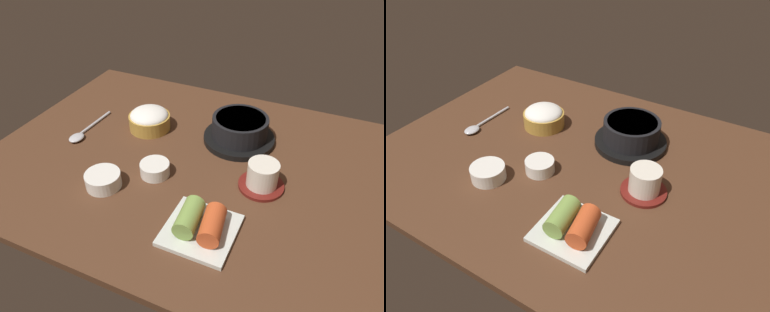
% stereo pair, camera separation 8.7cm
% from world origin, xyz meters
% --- Properties ---
extents(dining_table, '(1.00, 0.76, 0.02)m').
position_xyz_m(dining_table, '(0.00, 0.00, 0.01)').
color(dining_table, '#4C2D1C').
rests_on(dining_table, ground).
extents(stone_pot, '(0.19, 0.19, 0.07)m').
position_xyz_m(stone_pot, '(0.09, 0.13, 0.05)').
color(stone_pot, black).
rests_on(stone_pot, dining_table).
extents(rice_bowl, '(0.12, 0.12, 0.06)m').
position_xyz_m(rice_bowl, '(-0.16, 0.09, 0.05)').
color(rice_bowl, '#B78C38').
rests_on(rice_bowl, dining_table).
extents(tea_cup_with_saucer, '(0.10, 0.10, 0.07)m').
position_xyz_m(tea_cup_with_saucer, '(0.20, -0.03, 0.05)').
color(tea_cup_with_saucer, maroon).
rests_on(tea_cup_with_saucer, dining_table).
extents(banchan_cup_center, '(0.07, 0.07, 0.03)m').
position_xyz_m(banchan_cup_center, '(-0.05, -0.09, 0.04)').
color(banchan_cup_center, white).
rests_on(banchan_cup_center, dining_table).
extents(kimchi_plate, '(0.14, 0.14, 0.05)m').
position_xyz_m(kimchi_plate, '(0.12, -0.21, 0.04)').
color(kimchi_plate, silver).
rests_on(kimchi_plate, dining_table).
extents(side_bowl_near, '(0.08, 0.08, 0.03)m').
position_xyz_m(side_bowl_near, '(-0.14, -0.17, 0.04)').
color(side_bowl_near, white).
rests_on(side_bowl_near, dining_table).
extents(spoon, '(0.04, 0.18, 0.01)m').
position_xyz_m(spoon, '(-0.31, -0.02, 0.03)').
color(spoon, '#B7B7BC').
rests_on(spoon, dining_table).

